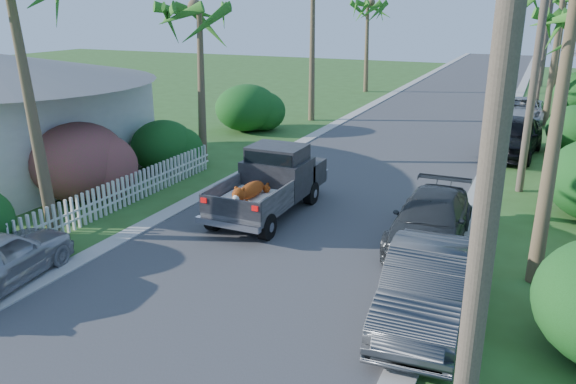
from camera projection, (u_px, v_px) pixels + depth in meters
The scene contains 20 objects.
ground at pixel (167, 346), 10.77m from camera, with size 120.00×120.00×0.00m, color #30541F.
road at pixel (427, 119), 32.36m from camera, with size 8.00×100.00×0.02m, color #38383A.
curb_left at pixel (356, 113), 34.05m from camera, with size 0.60×100.00×0.06m, color #A5A39E.
curb_right at pixel (506, 125), 30.67m from camera, with size 0.60×100.00×0.06m, color #A5A39E.
pickup_truck at pixel (274, 180), 17.63m from camera, with size 1.98×5.12×2.06m.
parked_car_rn at pixel (425, 287), 11.43m from camera, with size 1.59×4.56×1.50m, color #34363A.
parked_car_rm at pixel (431, 220), 15.24m from camera, with size 1.88×4.61×1.34m, color #2B2E30.
parked_car_rf at pixel (514, 137), 24.22m from camera, with size 1.99×4.95×1.69m, color black.
parked_car_rd at pixel (523, 110), 31.55m from camera, with size 2.15×4.66×1.30m, color #A0A2A7.
palm_l_b at pixel (198, 8), 21.88m from camera, with size 4.40×4.40×7.40m.
palm_l_d at pixel (369, 3), 40.67m from camera, with size 4.40×4.40×7.70m.
palm_r_b at pixel (576, 14), 19.26m from camera, with size 4.40×4.40×7.20m.
shrub_l_b at pixel (79, 162), 18.61m from camera, with size 3.00×3.30×2.60m, color #BA1A51.
shrub_l_c at pixel (163, 146), 22.01m from camera, with size 2.40×2.64×2.00m, color #154012.
shrub_l_d at pixel (247, 108), 29.09m from camera, with size 3.20×3.52×2.40m, color #154012.
picket_fence at pixel (114, 196), 17.73m from camera, with size 0.10×11.00×1.00m, color white.
utility_pole_a at pixel (490, 181), 5.39m from camera, with size 1.60×0.26×9.00m.
utility_pole_b at pixel (537, 58), 18.35m from camera, with size 1.60×0.26×9.00m.
utility_pole_c at pixel (545, 36), 31.31m from camera, with size 1.60×0.26×9.00m.
utility_pole_d at pixel (549, 28), 44.26m from camera, with size 1.60×0.26×9.00m.
Camera 1 is at (5.96, -7.50, 6.20)m, focal length 35.00 mm.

